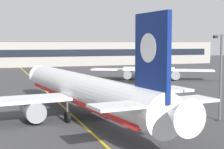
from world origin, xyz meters
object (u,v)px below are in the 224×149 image
at_px(airliner_background, 152,67).
at_px(airliner_foreground, 82,91).
at_px(apron_lamp_post, 221,75).
at_px(safety_cone_by_nose_gear, 60,96).

bearing_deg(airliner_background, airliner_foreground, -127.37).
height_order(apron_lamp_post, safety_cone_by_nose_gear, apron_lamp_post).
distance_m(airliner_background, safety_cone_by_nose_gear, 34.40).
relative_size(airliner_foreground, safety_cone_by_nose_gear, 75.49).
xyz_separation_m(apron_lamp_post, safety_cone_by_nose_gear, (-13.98, 24.04, -5.14)).
bearing_deg(safety_cone_by_nose_gear, airliner_background, 36.53).
relative_size(airliner_foreground, airliner_background, 1.15).
bearing_deg(airliner_foreground, safety_cone_by_nose_gear, 87.25).
bearing_deg(airliner_background, apron_lamp_post, -106.96).
relative_size(airliner_foreground, apron_lamp_post, 4.06).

